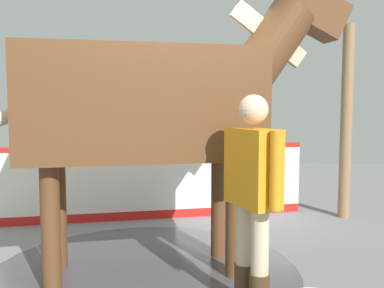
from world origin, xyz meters
TOP-DOWN VIEW (x-y plane):
  - ground_plane at (0.00, 0.00)m, footprint 16.00×16.00m
  - wet_patch at (0.13, -0.09)m, footprint 2.92×2.92m
  - barrier_wall at (-0.47, 1.68)m, footprint 4.66×1.66m
  - roof_post_near at (2.44, 2.20)m, footprint 0.16×0.16m
  - horse at (0.25, -0.04)m, footprint 3.39×1.61m
  - handler at (1.12, -0.72)m, footprint 0.44×0.57m

SIDE VIEW (x-z plane):
  - ground_plane at x=0.00m, z-range -0.02..0.00m
  - wet_patch at x=0.13m, z-range 0.00..0.00m
  - barrier_wall at x=-0.47m, z-range -0.04..0.99m
  - handler at x=1.12m, z-range 0.12..1.76m
  - roof_post_near at x=2.44m, z-range 0.00..2.67m
  - horse at x=0.25m, z-range 0.21..2.95m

